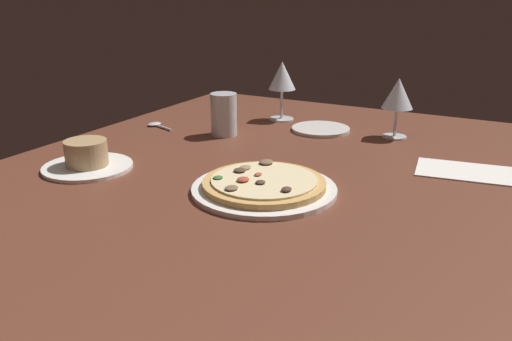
{
  "coord_description": "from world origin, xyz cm",
  "views": [
    {
      "loc": [
        -88.23,
        -49.04,
        41.22
      ],
      "look_at": [
        -2.38,
        -3.02,
        7.0
      ],
      "focal_mm": 37.28,
      "sensor_mm": 36.0,
      "label": 1
    }
  ],
  "objects_px": {
    "water_glass": "(224,117)",
    "side_plate": "(321,129)",
    "ramekin_on_saucer": "(87,159)",
    "pizza_main": "(264,186)",
    "wine_glass_near": "(282,78)",
    "paper_menu": "(466,172)",
    "wine_glass_far": "(398,95)",
    "spoon": "(156,125)"
  },
  "relations": [
    {
      "from": "water_glass",
      "to": "ramekin_on_saucer",
      "type": "bearing_deg",
      "value": 162.56
    },
    {
      "from": "pizza_main",
      "to": "spoon",
      "type": "distance_m",
      "value": 0.57
    },
    {
      "from": "ramekin_on_saucer",
      "to": "spoon",
      "type": "relative_size",
      "value": 1.94
    },
    {
      "from": "water_glass",
      "to": "pizza_main",
      "type": "bearing_deg",
      "value": -138.07
    },
    {
      "from": "wine_glass_near",
      "to": "side_plate",
      "type": "bearing_deg",
      "value": -113.44
    },
    {
      "from": "water_glass",
      "to": "paper_menu",
      "type": "relative_size",
      "value": 0.55
    },
    {
      "from": "side_plate",
      "to": "paper_menu",
      "type": "xyz_separation_m",
      "value": [
        -0.17,
        -0.39,
        -0.0
      ]
    },
    {
      "from": "wine_glass_near",
      "to": "paper_menu",
      "type": "bearing_deg",
      "value": -113.31
    },
    {
      "from": "pizza_main",
      "to": "wine_glass_near",
      "type": "xyz_separation_m",
      "value": [
        0.53,
        0.22,
        0.11
      ]
    },
    {
      "from": "pizza_main",
      "to": "ramekin_on_saucer",
      "type": "relative_size",
      "value": 1.46
    },
    {
      "from": "wine_glass_far",
      "to": "paper_menu",
      "type": "relative_size",
      "value": 0.77
    },
    {
      "from": "wine_glass_far",
      "to": "side_plate",
      "type": "relative_size",
      "value": 0.98
    },
    {
      "from": "wine_glass_near",
      "to": "side_plate",
      "type": "xyz_separation_m",
      "value": [
        -0.06,
        -0.15,
        -0.12
      ]
    },
    {
      "from": "pizza_main",
      "to": "water_glass",
      "type": "distance_m",
      "value": 0.42
    },
    {
      "from": "paper_menu",
      "to": "pizza_main",
      "type": "bearing_deg",
      "value": 124.95
    },
    {
      "from": "ramekin_on_saucer",
      "to": "paper_menu",
      "type": "height_order",
      "value": "ramekin_on_saucer"
    },
    {
      "from": "wine_glass_near",
      "to": "side_plate",
      "type": "height_order",
      "value": "wine_glass_near"
    },
    {
      "from": "ramekin_on_saucer",
      "to": "wine_glass_near",
      "type": "distance_m",
      "value": 0.62
    },
    {
      "from": "water_glass",
      "to": "spoon",
      "type": "xyz_separation_m",
      "value": [
        -0.01,
        0.21,
        -0.04
      ]
    },
    {
      "from": "ramekin_on_saucer",
      "to": "spoon",
      "type": "xyz_separation_m",
      "value": [
        0.35,
        0.09,
        -0.02
      ]
    },
    {
      "from": "paper_menu",
      "to": "wine_glass_far",
      "type": "bearing_deg",
      "value": 37.81
    },
    {
      "from": "pizza_main",
      "to": "spoon",
      "type": "height_order",
      "value": "pizza_main"
    },
    {
      "from": "wine_glass_near",
      "to": "spoon",
      "type": "xyz_separation_m",
      "value": [
        -0.24,
        0.27,
        -0.12
      ]
    },
    {
      "from": "wine_glass_near",
      "to": "side_plate",
      "type": "relative_size",
      "value": 1.08
    },
    {
      "from": "wine_glass_far",
      "to": "paper_menu",
      "type": "xyz_separation_m",
      "value": [
        -0.2,
        -0.2,
        -0.11
      ]
    },
    {
      "from": "wine_glass_far",
      "to": "spoon",
      "type": "distance_m",
      "value": 0.65
    },
    {
      "from": "pizza_main",
      "to": "paper_menu",
      "type": "distance_m",
      "value": 0.44
    },
    {
      "from": "wine_glass_far",
      "to": "wine_glass_near",
      "type": "bearing_deg",
      "value": 84.16
    },
    {
      "from": "wine_glass_far",
      "to": "spoon",
      "type": "bearing_deg",
      "value": 108.37
    },
    {
      "from": "pizza_main",
      "to": "wine_glass_near",
      "type": "relative_size",
      "value": 1.65
    },
    {
      "from": "ramekin_on_saucer",
      "to": "wine_glass_far",
      "type": "bearing_deg",
      "value": -42.77
    },
    {
      "from": "ramekin_on_saucer",
      "to": "side_plate",
      "type": "xyz_separation_m",
      "value": [
        0.53,
        -0.32,
        -0.02
      ]
    },
    {
      "from": "spoon",
      "to": "pizza_main",
      "type": "bearing_deg",
      "value": -121.04
    },
    {
      "from": "ramekin_on_saucer",
      "to": "paper_menu",
      "type": "distance_m",
      "value": 0.8
    },
    {
      "from": "side_plate",
      "to": "ramekin_on_saucer",
      "type": "bearing_deg",
      "value": 148.45
    },
    {
      "from": "paper_menu",
      "to": "spoon",
      "type": "bearing_deg",
      "value": 82.63
    },
    {
      "from": "pizza_main",
      "to": "side_plate",
      "type": "bearing_deg",
      "value": 8.45
    },
    {
      "from": "water_glass",
      "to": "side_plate",
      "type": "bearing_deg",
      "value": -52.73
    },
    {
      "from": "pizza_main",
      "to": "water_glass",
      "type": "relative_size",
      "value": 2.53
    },
    {
      "from": "paper_menu",
      "to": "spoon",
      "type": "xyz_separation_m",
      "value": [
        -0.0,
        0.81,
        0.0
      ]
    },
    {
      "from": "water_glass",
      "to": "spoon",
      "type": "relative_size",
      "value": 1.13
    },
    {
      "from": "pizza_main",
      "to": "side_plate",
      "type": "relative_size",
      "value": 1.78
    }
  ]
}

